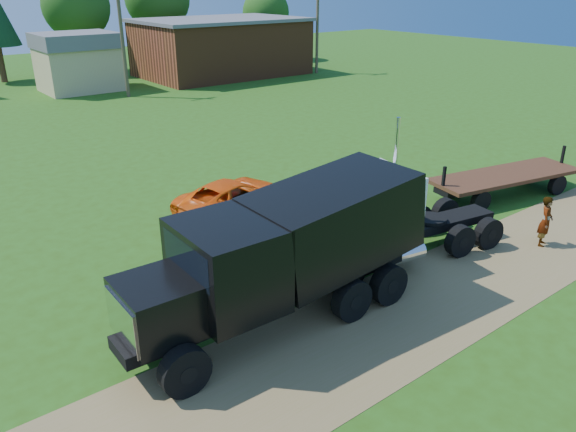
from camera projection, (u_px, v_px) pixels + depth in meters
ground at (425, 302)px, 16.45m from camera, size 140.00×140.00×0.00m
dirt_track at (425, 302)px, 16.44m from camera, size 120.00×4.20×0.01m
white_semi_tractor at (376, 218)px, 18.22m from camera, size 7.87×3.74×4.65m
black_dump_truck at (286, 249)px, 14.91m from camera, size 8.87×2.89×3.82m
orange_pickup at (233, 197)px, 22.48m from camera, size 5.29×3.14×1.38m
flatbed_trailer at (505, 179)px, 24.25m from camera, size 7.35×3.53×1.81m
spectator_a at (546, 221)px, 19.63m from camera, size 0.78×0.67×1.82m
spectator_b at (324, 209)px, 20.98m from camera, size 0.99×0.95×1.61m
brick_building at (221, 47)px, 54.63m from camera, size 15.40×10.40×5.30m
tan_shed at (78, 61)px, 46.76m from camera, size 6.20×5.40×4.70m
utility_poles at (122, 35)px, 43.38m from camera, size 42.20×0.28×9.00m
tree_row at (13, 7)px, 50.54m from camera, size 54.59×14.11×11.54m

